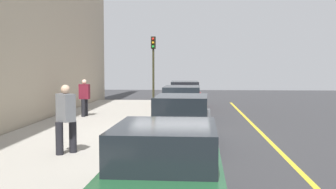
{
  "coord_description": "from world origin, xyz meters",
  "views": [
    {
      "loc": [
        13.5,
        0.73,
        2.45
      ],
      "look_at": [
        -1.77,
        -0.2,
        1.38
      ],
      "focal_mm": 44.46,
      "sensor_mm": 36.0,
      "label": 1
    }
  ],
  "objects_px": {
    "parked_car_charcoal": "(181,120)",
    "traffic_light_pole": "(153,58)",
    "pedestrian_burgundy_coat": "(84,97)",
    "parked_car_red": "(185,94)",
    "pedestrian_grey_coat": "(66,117)",
    "parked_car_silver": "(182,103)",
    "parked_car_green": "(164,174)"
  },
  "relations": [
    {
      "from": "traffic_light_pole",
      "to": "parked_car_red",
      "type": "bearing_deg",
      "value": 104.4
    },
    {
      "from": "parked_car_charcoal",
      "to": "pedestrian_burgundy_coat",
      "type": "xyz_separation_m",
      "value": [
        -5.72,
        -4.55,
        0.28
      ]
    },
    {
      "from": "parked_car_red",
      "to": "pedestrian_grey_coat",
      "type": "bearing_deg",
      "value": -11.44
    },
    {
      "from": "parked_car_silver",
      "to": "pedestrian_burgundy_coat",
      "type": "height_order",
      "value": "pedestrian_burgundy_coat"
    },
    {
      "from": "parked_car_charcoal",
      "to": "parked_car_green",
      "type": "distance_m",
      "value": 6.4
    },
    {
      "from": "pedestrian_burgundy_coat",
      "to": "traffic_light_pole",
      "type": "distance_m",
      "value": 6.33
    },
    {
      "from": "parked_car_silver",
      "to": "pedestrian_burgundy_coat",
      "type": "xyz_separation_m",
      "value": [
        0.13,
        -4.41,
        0.28
      ]
    },
    {
      "from": "parked_car_silver",
      "to": "parked_car_red",
      "type": "bearing_deg",
      "value": 179.88
    },
    {
      "from": "pedestrian_burgundy_coat",
      "to": "parked_car_charcoal",
      "type": "bearing_deg",
      "value": 38.51
    },
    {
      "from": "pedestrian_burgundy_coat",
      "to": "pedestrian_grey_coat",
      "type": "distance_m",
      "value": 8.1
    },
    {
      "from": "parked_car_silver",
      "to": "pedestrian_grey_coat",
      "type": "height_order",
      "value": "pedestrian_grey_coat"
    },
    {
      "from": "parked_car_green",
      "to": "pedestrian_burgundy_coat",
      "type": "relative_size",
      "value": 2.49
    },
    {
      "from": "parked_car_red",
      "to": "parked_car_charcoal",
      "type": "xyz_separation_m",
      "value": [
        11.66,
        0.13,
        -0.0
      ]
    },
    {
      "from": "parked_car_charcoal",
      "to": "pedestrian_grey_coat",
      "type": "xyz_separation_m",
      "value": [
        2.22,
        -2.94,
        0.35
      ]
    },
    {
      "from": "pedestrian_burgundy_coat",
      "to": "pedestrian_grey_coat",
      "type": "height_order",
      "value": "pedestrian_grey_coat"
    },
    {
      "from": "parked_car_charcoal",
      "to": "traffic_light_pole",
      "type": "xyz_separation_m",
      "value": [
        -11.19,
        -1.94,
        2.09
      ]
    },
    {
      "from": "parked_car_charcoal",
      "to": "parked_car_red",
      "type": "bearing_deg",
      "value": -179.36
    },
    {
      "from": "pedestrian_grey_coat",
      "to": "traffic_light_pole",
      "type": "relative_size",
      "value": 0.46
    },
    {
      "from": "parked_car_silver",
      "to": "traffic_light_pole",
      "type": "bearing_deg",
      "value": -161.39
    },
    {
      "from": "parked_car_charcoal",
      "to": "pedestrian_grey_coat",
      "type": "bearing_deg",
      "value": -52.89
    },
    {
      "from": "parked_car_red",
      "to": "parked_car_green",
      "type": "height_order",
      "value": "same"
    },
    {
      "from": "pedestrian_grey_coat",
      "to": "traffic_light_pole",
      "type": "height_order",
      "value": "traffic_light_pole"
    },
    {
      "from": "parked_car_charcoal",
      "to": "pedestrian_burgundy_coat",
      "type": "relative_size",
      "value": 2.69
    },
    {
      "from": "pedestrian_grey_coat",
      "to": "traffic_light_pole",
      "type": "xyz_separation_m",
      "value": [
        -13.41,
        0.99,
        1.74
      ]
    },
    {
      "from": "parked_car_silver",
      "to": "pedestrian_grey_coat",
      "type": "distance_m",
      "value": 8.54
    },
    {
      "from": "parked_car_silver",
      "to": "traffic_light_pole",
      "type": "relative_size",
      "value": 1.14
    },
    {
      "from": "parked_car_red",
      "to": "traffic_light_pole",
      "type": "xyz_separation_m",
      "value": [
        0.47,
        -1.81,
        2.09
      ]
    },
    {
      "from": "pedestrian_burgundy_coat",
      "to": "pedestrian_grey_coat",
      "type": "relative_size",
      "value": 0.93
    },
    {
      "from": "parked_car_green",
      "to": "pedestrian_grey_coat",
      "type": "relative_size",
      "value": 2.31
    },
    {
      "from": "parked_car_red",
      "to": "traffic_light_pole",
      "type": "height_order",
      "value": "traffic_light_pole"
    },
    {
      "from": "traffic_light_pole",
      "to": "pedestrian_grey_coat",
      "type": "bearing_deg",
      "value": -4.24
    },
    {
      "from": "traffic_light_pole",
      "to": "pedestrian_burgundy_coat",
      "type": "bearing_deg",
      "value": -25.49
    }
  ]
}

